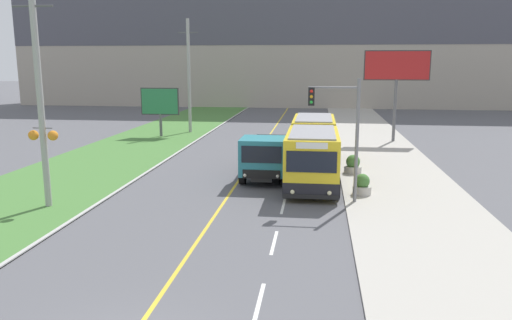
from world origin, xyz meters
TOP-DOWN VIEW (x-y plane):
  - lane_marking_centre at (0.38, 2.37)m, footprint 2.88×140.00m
  - apartment_block_background at (0.00, 64.75)m, footprint 80.00×8.04m
  - city_bus at (3.96, 18.92)m, footprint 2.70×12.41m
  - dump_truck at (1.43, 17.48)m, footprint 2.49×6.82m
  - utility_pole_near at (-7.63, 11.08)m, footprint 1.80×0.44m
  - utility_pole_far at (-7.41, 35.29)m, footprint 1.80×0.28m
  - traffic_light_mast at (5.28, 13.32)m, footprint 2.28×0.32m
  - billboard_large at (10.25, 31.72)m, footprint 5.09×0.24m
  - billboard_small at (-9.24, 32.35)m, footprint 3.30×0.24m
  - planter_round_near at (6.38, 14.61)m, footprint 0.88×0.88m
  - planter_round_second at (6.25, 19.34)m, footprint 0.99×0.99m

SIDE VIEW (x-z plane):
  - lane_marking_centre at x=0.38m, z-range 0.00..0.01m
  - planter_round_near at x=6.38m, z-range 0.02..1.02m
  - planter_round_second at x=6.25m, z-range 0.01..1.06m
  - dump_truck at x=1.43m, z-range 0.01..2.45m
  - city_bus at x=3.96m, z-range 0.02..2.99m
  - billboard_small at x=-9.24m, z-range 0.81..4.99m
  - traffic_light_mast at x=5.28m, z-range 0.78..6.41m
  - utility_pole_near at x=-7.63m, z-range -0.26..9.51m
  - utility_pole_far at x=-7.41m, z-range 0.06..10.16m
  - billboard_large at x=10.25m, z-range 2.10..9.33m
  - apartment_block_background at x=0.00m, z-range 0.00..24.67m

